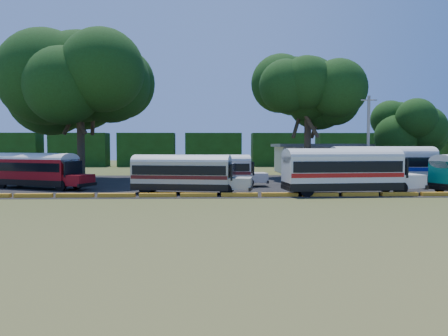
{
  "coord_description": "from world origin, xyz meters",
  "views": [
    {
      "loc": [
        -0.69,
        -30.99,
        3.81
      ],
      "look_at": [
        0.53,
        6.0,
        1.88
      ],
      "focal_mm": 35.0,
      "sensor_mm": 36.0,
      "label": 1
    }
  ],
  "objects_px": {
    "bus_cream_west": "(184,172)",
    "bus_red": "(37,168)",
    "tree_west": "(80,77)",
    "bus_white_red": "(345,169)"
  },
  "relations": [
    {
      "from": "bus_red",
      "to": "tree_west",
      "type": "xyz_separation_m",
      "value": [
        1.33,
        8.7,
        9.25
      ]
    },
    {
      "from": "bus_red",
      "to": "bus_white_red",
      "type": "height_order",
      "value": "bus_white_red"
    },
    {
      "from": "bus_cream_west",
      "to": "tree_west",
      "type": "height_order",
      "value": "tree_west"
    },
    {
      "from": "bus_cream_west",
      "to": "bus_red",
      "type": "bearing_deg",
      "value": 171.51
    },
    {
      "from": "bus_white_red",
      "to": "tree_west",
      "type": "distance_m",
      "value": 29.41
    },
    {
      "from": "bus_cream_west",
      "to": "tree_west",
      "type": "bearing_deg",
      "value": 142.05
    },
    {
      "from": "tree_west",
      "to": "bus_cream_west",
      "type": "bearing_deg",
      "value": -47.9
    },
    {
      "from": "bus_red",
      "to": "bus_cream_west",
      "type": "relative_size",
      "value": 1.01
    },
    {
      "from": "bus_cream_west",
      "to": "tree_west",
      "type": "relative_size",
      "value": 0.6
    },
    {
      "from": "bus_red",
      "to": "bus_cream_west",
      "type": "distance_m",
      "value": 13.86
    }
  ]
}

